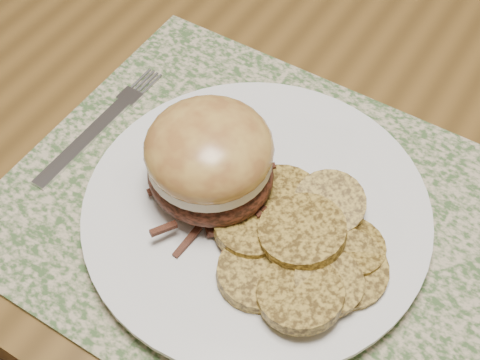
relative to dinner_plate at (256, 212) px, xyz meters
The scene contains 5 objects.
placemat 0.02m from the dinner_plate, 13.67° to the left, with size 0.45×0.33×0.00m, color #3C582D.
dinner_plate is the anchor object (origin of this frame).
pork_sandwich 0.06m from the dinner_plate, behind, with size 0.12×0.12×0.08m.
roasted_potatoes 0.05m from the dinner_plate, 17.87° to the right, with size 0.16×0.16×0.03m.
fork 0.17m from the dinner_plate, behind, with size 0.02×0.16×0.00m.
Camera 1 is at (-0.05, -0.52, 1.20)m, focal length 50.00 mm.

